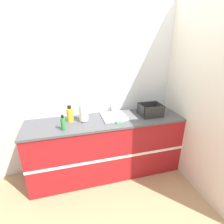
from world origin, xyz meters
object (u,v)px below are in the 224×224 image
at_px(sink, 118,115).
at_px(bottle_green, 63,123).
at_px(bottle_yellow, 70,114).
at_px(paper_towel_roll, 83,113).
at_px(dish_rack, 150,111).

distance_m(sink, bottle_green, 0.81).
relative_size(bottle_yellow, bottle_green, 1.14).
relative_size(sink, paper_towel_roll, 2.01).
bearing_deg(dish_rack, sink, 170.82).
distance_m(sink, dish_rack, 0.49).
bearing_deg(paper_towel_roll, dish_rack, -2.91).
bearing_deg(bottle_green, paper_towel_roll, 35.26).
bearing_deg(bottle_yellow, paper_towel_roll, -15.55).
xyz_separation_m(bottle_yellow, bottle_green, (-0.10, -0.25, -0.01)).
height_order(sink, dish_rack, sink).
xyz_separation_m(dish_rack, bottle_yellow, (-1.17, 0.10, 0.03)).
xyz_separation_m(sink, dish_rack, (0.48, -0.08, 0.05)).
xyz_separation_m(paper_towel_roll, bottle_green, (-0.28, -0.20, -0.03)).
bearing_deg(bottle_yellow, bottle_green, -111.19).
relative_size(paper_towel_roll, bottle_green, 1.20).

